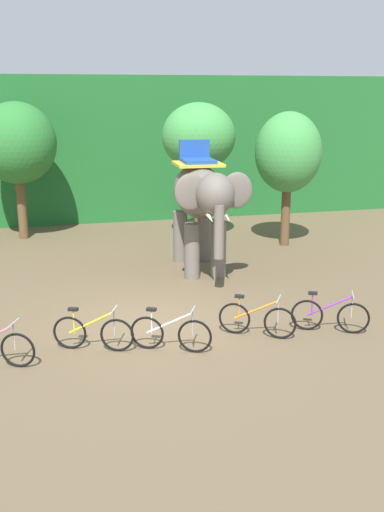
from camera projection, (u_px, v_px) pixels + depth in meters
name	position (u px, v px, depth m)	size (l,w,h in m)	color
ground_plane	(150.00, 326.00, 13.36)	(80.00, 80.00, 0.00)	brown
foliage_hedge	(93.00, 145.00, 25.87)	(36.00, 6.00, 5.78)	#1E6028
tree_right	(17.00, 144.00, 20.46)	(2.75, 2.75, 4.84)	brown
tree_far_right	(199.00, 138.00, 19.82)	(2.49, 2.49, 4.81)	brown
tree_center_left	(288.00, 153.00, 19.58)	(2.22, 2.22, 4.53)	brown
elephant	(201.00, 198.00, 16.80)	(2.08, 4.17, 3.78)	#665E56
bike_yellow	(93.00, 332.00, 12.02)	(1.61, 0.74, 0.92)	black
bike_white	(171.00, 333.00, 11.99)	(1.58, 0.81, 0.92)	black
bike_orange	(257.00, 319.00, 12.71)	(1.50, 0.92, 0.92)	black
bike_purple	(330.00, 315.00, 12.95)	(1.57, 0.82, 0.92)	black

